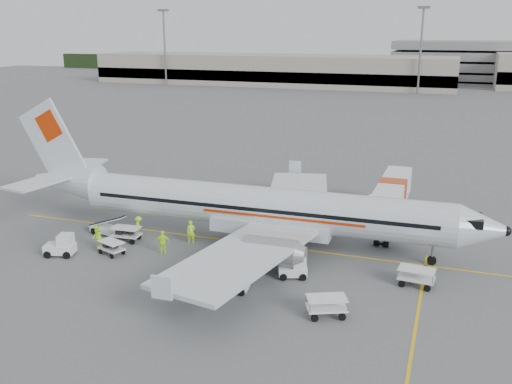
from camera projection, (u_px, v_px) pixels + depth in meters
ground at (248, 243)px, 46.59m from camera, size 360.00×360.00×0.00m
stripe_lead at (248, 243)px, 46.59m from camera, size 44.00×0.20×0.01m
stripe_cross at (418, 315)px, 34.89m from camera, size 0.20×20.00×0.01m
terminal_west at (271, 70)px, 175.93m from camera, size 110.00×22.00×9.00m
parking_garage at (493, 60)px, 181.78m from camera, size 62.00×24.00×14.00m
treeline at (415, 68)px, 204.43m from camera, size 300.00×3.00×6.00m
mast_west at (165, 48)px, 172.78m from camera, size 3.20×1.20×22.00m
mast_center at (421, 51)px, 148.94m from camera, size 3.20×1.20×22.00m
aircraft at (261, 180)px, 44.79m from camera, size 39.99×31.65×10.85m
jet_bridge at (391, 203)px, 50.38m from camera, size 3.07×15.57×4.08m
belt_loader at (108, 222)px, 48.22m from camera, size 4.48×2.33×2.31m
tug_fore at (293, 267)px, 39.99m from camera, size 2.25×1.72×1.54m
tug_mid at (233, 280)px, 37.87m from camera, size 2.17×1.39×1.59m
tug_aft at (60, 245)px, 43.83m from camera, size 2.49×1.82×1.73m
cart_loaded_a at (112, 248)px, 44.12m from camera, size 2.37×1.88×1.08m
cart_loaded_b at (126, 234)px, 46.85m from camera, size 2.42×1.54×1.21m
cart_empty_a at (327, 307)px, 34.62m from camera, size 2.78×2.29×1.25m
cart_empty_b at (416, 277)px, 38.72m from camera, size 2.52×1.62×1.26m
cone_nose at (417, 272)px, 40.18m from camera, size 0.40×0.40×0.65m
cone_port at (346, 212)px, 53.52m from camera, size 0.36×0.36×0.58m
crew_a at (191, 232)px, 46.36m from camera, size 0.82×0.72×1.90m
crew_b at (97, 237)px, 45.21m from camera, size 1.11×1.16×1.89m
crew_c at (139, 226)px, 47.92m from camera, size 1.05×1.29×1.74m
crew_d at (163, 242)px, 44.13m from camera, size 1.21×0.89×1.90m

